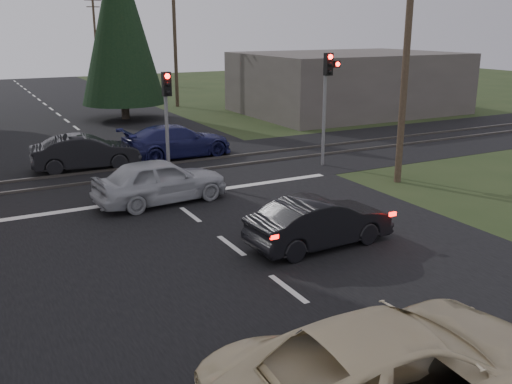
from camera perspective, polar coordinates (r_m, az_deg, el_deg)
ground at (r=13.16m, az=3.23°, el=-9.66°), size 120.00×120.00×0.00m
road at (r=21.80m, az=-10.46°, el=0.72°), size 14.00×100.00×0.01m
rail_corridor at (r=23.65m, az=-11.95°, el=1.87°), size 120.00×8.00×0.01m
stop_line at (r=20.15m, az=-8.89°, el=-0.47°), size 13.00×0.35×0.00m
rail_near at (r=22.90m, az=-11.39°, el=1.54°), size 120.00×0.12×0.10m
rail_far at (r=24.39m, az=-12.49°, el=2.38°), size 120.00×0.12×0.10m
traffic_signal_right at (r=24.03m, az=7.18°, el=10.34°), size 0.68×0.48×4.70m
traffic_signal_center at (r=22.18m, az=-8.89°, el=8.46°), size 0.32×0.48×4.10m
utility_pole_near at (r=21.81m, az=14.80°, el=13.07°), size 1.80×0.26×9.00m
utility_pole_mid at (r=42.71m, az=-8.11°, el=14.76°), size 1.80×0.26×9.00m
utility_pole_far at (r=66.74m, az=-15.78°, el=14.83°), size 1.80×0.26×9.00m
conifer_tree at (r=37.37m, az=-13.48°, el=16.23°), size 5.20×5.20×11.00m
building_right at (r=40.36m, az=9.17°, el=10.76°), size 14.00×10.00×4.00m
cream_coupe at (r=9.14m, az=14.25°, el=-17.01°), size 6.00×3.00×1.63m
dark_hatchback at (r=15.44m, az=6.40°, el=-3.03°), size 4.15×1.63×1.35m
silver_car at (r=19.36m, az=-9.53°, el=1.12°), size 4.63×2.22×1.53m
blue_sedan at (r=26.10m, az=-7.91°, el=5.05°), size 5.17×2.37×1.46m
dark_car_far at (r=24.68m, az=-16.67°, el=3.82°), size 4.46×1.89×1.43m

